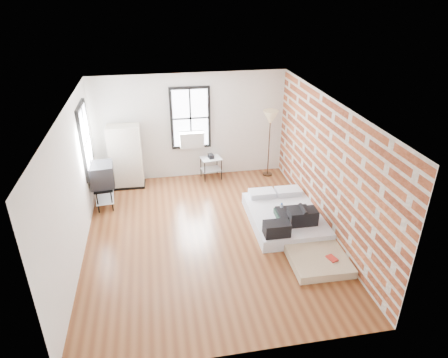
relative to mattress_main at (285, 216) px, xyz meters
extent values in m
plane|color=#5A2E17|center=(-1.74, -0.20, -0.18)|extent=(6.00, 6.00, 0.00)
cube|color=silver|center=(-1.74, 2.80, 1.22)|extent=(5.00, 0.01, 2.80)
cube|color=silver|center=(-1.74, -3.20, 1.22)|extent=(5.00, 0.01, 2.80)
cube|color=silver|center=(-4.24, -0.20, 1.22)|extent=(0.01, 6.00, 2.80)
cube|color=brown|center=(0.76, -0.20, 1.22)|extent=(0.02, 6.00, 2.80)
cube|color=white|center=(-1.74, -0.20, 2.62)|extent=(5.00, 6.00, 0.01)
cube|color=white|center=(-1.74, 2.75, 1.47)|extent=(0.90, 0.02, 1.50)
cube|color=black|center=(-2.23, 2.77, 1.47)|extent=(0.07, 0.08, 1.64)
cube|color=black|center=(-1.26, 2.77, 1.47)|extent=(0.07, 0.08, 1.64)
cube|color=black|center=(-1.74, 2.77, 2.26)|extent=(0.90, 0.08, 0.07)
cube|color=black|center=(-1.74, 2.77, 0.69)|extent=(0.90, 0.08, 0.07)
cube|color=black|center=(-1.74, 2.74, 1.47)|extent=(0.04, 0.02, 1.50)
cube|color=black|center=(-1.74, 2.74, 1.47)|extent=(0.90, 0.02, 0.04)
cube|color=silver|center=(-1.74, 2.63, 0.94)|extent=(0.62, 0.30, 0.40)
cube|color=white|center=(-4.19, 1.60, 1.47)|extent=(0.02, 0.90, 1.50)
cube|color=black|center=(-4.21, 1.11, 1.47)|extent=(0.08, 0.07, 1.64)
cube|color=black|center=(-4.21, 2.08, 1.47)|extent=(0.08, 0.07, 1.64)
cube|color=black|center=(-4.21, 1.60, 2.26)|extent=(0.08, 0.90, 0.07)
cube|color=black|center=(-4.21, 1.60, 0.69)|extent=(0.08, 0.90, 0.07)
cube|color=black|center=(-4.18, 1.60, 1.47)|extent=(0.02, 0.04, 1.50)
cube|color=black|center=(-4.18, 1.60, 1.47)|extent=(0.02, 0.90, 0.04)
cube|color=silver|center=(0.01, 0.02, -0.05)|extent=(1.54, 2.07, 0.27)
cube|color=silver|center=(-0.30, 0.84, 0.15)|extent=(0.60, 0.39, 0.13)
cube|color=silver|center=(0.34, 0.83, 0.15)|extent=(0.60, 0.39, 0.13)
cube|color=black|center=(0.21, -0.46, 0.25)|extent=(0.60, 0.35, 0.32)
cylinder|color=black|center=(0.21, -0.46, 0.43)|extent=(0.09, 0.38, 0.09)
cube|color=black|center=(-0.44, -0.78, 0.23)|extent=(0.52, 0.33, 0.28)
cylinder|color=#A6BAD6|center=(-0.10, -0.03, 0.21)|extent=(0.08, 0.08, 0.24)
cylinder|color=#174AA7|center=(-0.10, -0.03, 0.34)|extent=(0.04, 0.04, 0.03)
cube|color=#C7BA90|center=(0.21, -0.98, -0.10)|extent=(1.12, 2.06, 0.16)
cube|color=black|center=(0.11, -0.23, 0.10)|extent=(0.76, 0.55, 0.24)
cube|color=black|center=(0.11, -0.23, 0.24)|extent=(0.72, 0.51, 0.04)
cube|color=#AB241B|center=(0.41, -1.58, -0.01)|extent=(0.20, 0.25, 0.03)
cube|color=black|center=(-3.45, 2.45, -0.15)|extent=(0.85, 0.50, 0.06)
cube|color=beige|center=(-3.45, 2.45, 0.68)|extent=(0.81, 0.47, 1.59)
cylinder|color=black|center=(-1.46, 2.30, 0.11)|extent=(0.02, 0.02, 0.58)
cylinder|color=black|center=(-1.00, 2.38, 0.11)|extent=(0.02, 0.02, 0.58)
cylinder|color=black|center=(-1.52, 2.66, 0.11)|extent=(0.02, 0.02, 0.58)
cylinder|color=black|center=(-1.06, 2.73, 0.11)|extent=(0.02, 0.02, 0.58)
cube|color=silver|center=(-1.26, 2.52, 0.40)|extent=(0.59, 0.51, 0.02)
cube|color=silver|center=(-1.26, 2.52, 0.09)|extent=(0.57, 0.48, 0.02)
cube|color=black|center=(-1.26, 2.52, 0.47)|extent=(0.16, 0.21, 0.11)
cylinder|color=black|center=(0.31, 2.45, -0.16)|extent=(0.26, 0.26, 0.03)
cylinder|color=black|center=(0.31, 2.45, 0.63)|extent=(0.03, 0.03, 1.57)
cone|color=tan|center=(0.31, 2.45, 1.47)|extent=(0.39, 0.39, 0.35)
cylinder|color=black|center=(-4.10, 1.19, 0.09)|extent=(0.03, 0.03, 0.53)
cylinder|color=black|center=(-3.78, 1.22, 0.09)|extent=(0.03, 0.03, 0.53)
cylinder|color=black|center=(-4.15, 1.83, 0.09)|extent=(0.03, 0.03, 0.53)
cylinder|color=black|center=(-3.83, 1.85, 0.09)|extent=(0.03, 0.03, 0.53)
cube|color=black|center=(-3.96, 1.52, 0.35)|extent=(0.48, 0.79, 0.03)
cube|color=silver|center=(-3.96, 1.52, 0.03)|extent=(0.46, 0.77, 0.02)
cube|color=black|center=(-3.96, 1.52, 0.63)|extent=(0.58, 0.66, 0.53)
cube|color=black|center=(-3.70, 1.55, 0.63)|extent=(0.06, 0.51, 0.42)
camera|label=1|loc=(-2.66, -7.13, 4.68)|focal=32.00mm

